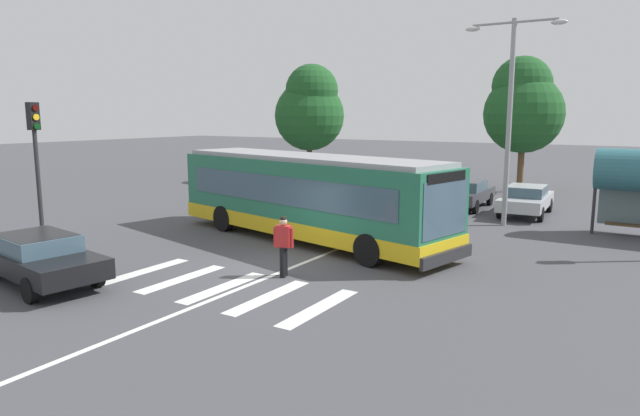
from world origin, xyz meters
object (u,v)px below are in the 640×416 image
(parked_car_champagne, at_px, (415,189))
(background_tree_left, at_px, (310,109))
(city_transit_bus, at_px, (307,197))
(parked_car_teal, at_px, (365,187))
(foreground_sedan, at_px, (38,256))
(traffic_light_near_corner, at_px, (36,152))
(parked_car_white, at_px, (325,182))
(pedestrian_crossing_street, at_px, (283,243))
(parked_car_silver, at_px, (526,198))
(parked_car_charcoal, at_px, (466,192))
(background_tree_right, at_px, (523,106))
(twin_arm_street_lamp, at_px, (510,100))

(parked_car_champagne, relative_size, background_tree_left, 0.58)
(city_transit_bus, relative_size, parked_car_teal, 2.56)
(foreground_sedan, relative_size, parked_car_champagne, 1.04)
(foreground_sedan, distance_m, traffic_light_near_corner, 5.22)
(parked_car_white, relative_size, background_tree_left, 0.58)
(pedestrian_crossing_street, distance_m, background_tree_left, 23.27)
(traffic_light_near_corner, distance_m, background_tree_left, 21.39)
(parked_car_silver, relative_size, background_tree_left, 0.59)
(foreground_sedan, height_order, parked_car_teal, same)
(parked_car_white, relative_size, parked_car_charcoal, 1.00)
(parked_car_teal, relative_size, parked_car_charcoal, 1.02)
(background_tree_right, bearing_deg, parked_car_charcoal, -96.48)
(foreground_sedan, bearing_deg, parked_car_charcoal, 72.38)
(background_tree_left, bearing_deg, parked_car_charcoal, -23.46)
(pedestrian_crossing_street, xyz_separation_m, background_tree_left, (-11.82, 19.65, 3.93))
(background_tree_right, bearing_deg, twin_arm_street_lamp, -80.38)
(parked_car_white, relative_size, parked_car_silver, 1.00)
(parked_car_champagne, distance_m, parked_car_silver, 5.51)
(parked_car_champagne, relative_size, traffic_light_near_corner, 0.93)
(pedestrian_crossing_street, bearing_deg, background_tree_right, 86.04)
(city_transit_bus, relative_size, background_tree_left, 1.53)
(parked_car_silver, bearing_deg, pedestrian_crossing_street, -104.64)
(foreground_sedan, distance_m, parked_car_champagne, 18.42)
(parked_car_white, relative_size, parked_car_teal, 0.98)
(city_transit_bus, height_order, traffic_light_near_corner, traffic_light_near_corner)
(parked_car_champagne, distance_m, twin_arm_street_lamp, 7.57)
(background_tree_left, bearing_deg, parked_car_white, -50.27)
(parked_car_champagne, bearing_deg, traffic_light_near_corner, -114.29)
(parked_car_champagne, bearing_deg, parked_car_silver, -4.80)
(twin_arm_street_lamp, bearing_deg, background_tree_left, 149.65)
(parked_car_teal, bearing_deg, pedestrian_crossing_street, -71.70)
(parked_car_teal, relative_size, background_tree_left, 0.60)
(background_tree_right, bearing_deg, parked_car_teal, -126.81)
(pedestrian_crossing_street, xyz_separation_m, parked_car_white, (-7.41, 14.35, -0.20))
(foreground_sedan, height_order, parked_car_champagne, same)
(city_transit_bus, height_order, parked_car_silver, city_transit_bus)
(parked_car_charcoal, height_order, parked_car_silver, same)
(city_transit_bus, relative_size, twin_arm_street_lamp, 1.47)
(city_transit_bus, relative_size, traffic_light_near_corner, 2.46)
(foreground_sedan, height_order, parked_car_charcoal, same)
(parked_car_teal, distance_m, twin_arm_street_lamp, 9.39)
(traffic_light_near_corner, relative_size, background_tree_left, 0.62)
(parked_car_charcoal, distance_m, background_tree_right, 8.60)
(city_transit_bus, height_order, parked_car_teal, city_transit_bus)
(parked_car_charcoal, bearing_deg, traffic_light_near_corner, -121.48)
(pedestrian_crossing_street, xyz_separation_m, parked_car_charcoal, (0.66, 14.24, -0.20))
(foreground_sedan, distance_m, parked_car_white, 18.48)
(foreground_sedan, relative_size, parked_car_silver, 1.03)
(background_tree_left, distance_m, background_tree_right, 13.47)
(city_transit_bus, relative_size, parked_car_white, 2.62)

